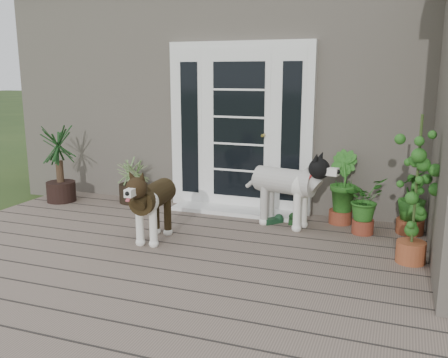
% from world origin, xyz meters
% --- Properties ---
extents(deck, '(6.20, 4.60, 0.12)m').
position_xyz_m(deck, '(0.00, 0.40, 0.06)').
color(deck, '#6B5B4C').
rests_on(deck, ground).
extents(house_main, '(7.40, 4.00, 3.10)m').
position_xyz_m(house_main, '(0.00, 4.65, 1.55)').
color(house_main, '#665E54').
rests_on(house_main, ground).
extents(door_unit, '(1.90, 0.14, 2.15)m').
position_xyz_m(door_unit, '(-0.20, 2.60, 1.19)').
color(door_unit, white).
rests_on(door_unit, deck).
extents(door_step, '(1.60, 0.40, 0.05)m').
position_xyz_m(door_step, '(-0.20, 2.40, 0.14)').
color(door_step, white).
rests_on(door_step, deck).
extents(brindle_dog, '(0.42, 0.87, 0.71)m').
position_xyz_m(brindle_dog, '(-0.66, 1.10, 0.48)').
color(brindle_dog, '#372914').
rests_on(brindle_dog, deck).
extents(white_dog, '(1.01, 0.62, 0.79)m').
position_xyz_m(white_dog, '(0.53, 2.06, 0.51)').
color(white_dog, white).
rests_on(white_dog, deck).
extents(spider_plant, '(0.79, 0.79, 0.69)m').
position_xyz_m(spider_plant, '(-1.68, 2.40, 0.46)').
color(spider_plant, '#96B26D').
rests_on(spider_plant, deck).
extents(yucca, '(0.80, 0.80, 1.09)m').
position_xyz_m(yucca, '(-2.66, 2.10, 0.66)').
color(yucca, black).
rests_on(yucca, deck).
extents(herb_a, '(0.60, 0.60, 0.56)m').
position_xyz_m(herb_a, '(1.43, 2.10, 0.40)').
color(herb_a, '#2D601B').
rests_on(herb_a, deck).
extents(herb_b, '(0.61, 0.61, 0.65)m').
position_xyz_m(herb_b, '(1.14, 2.40, 0.44)').
color(herb_b, '#195217').
rests_on(herb_b, deck).
extents(herb_c, '(0.48, 0.48, 0.57)m').
position_xyz_m(herb_c, '(1.92, 2.29, 0.41)').
color(herb_c, '#215A19').
rests_on(herb_c, deck).
extents(sapling, '(0.53, 0.53, 1.45)m').
position_xyz_m(sapling, '(1.93, 1.37, 0.85)').
color(sapling, '#1C631D').
rests_on(sapling, deck).
extents(clog_left, '(0.17, 0.29, 0.08)m').
position_xyz_m(clog_left, '(0.61, 2.23, 0.16)').
color(clog_left, '#153515').
rests_on(clog_left, deck).
extents(clog_right, '(0.28, 0.30, 0.08)m').
position_xyz_m(clog_right, '(0.39, 2.12, 0.16)').
color(clog_right, '#163820').
rests_on(clog_right, deck).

